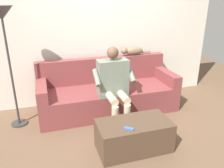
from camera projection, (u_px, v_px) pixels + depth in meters
The scene contains 8 objects.
ground_plane at pixel (122, 130), 3.31m from camera, with size 8.00×8.00×0.00m, color brown.
back_wall at pixel (99, 33), 3.95m from camera, with size 4.37×0.06×2.48m, color beige.
couch at pixel (108, 94), 3.85m from camera, with size 2.27×0.82×0.85m.
coffee_table at pixel (134, 136), 2.84m from camera, with size 0.91×0.48×0.38m.
person_solo_seated at pixel (114, 82), 3.35m from camera, with size 0.60×0.56×1.16m.
cat_on_backrest at pixel (132, 51), 4.03m from camera, with size 0.57×0.13×0.16m.
remote_blue at pixel (129, 129), 2.62m from camera, with size 0.12×0.04×0.02m, color #3860B7.
floor_lamp at pixel (3, 25), 2.94m from camera, with size 0.31×0.31×1.72m.
Camera 1 is at (0.98, 3.27, 1.82)m, focal length 36.28 mm.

